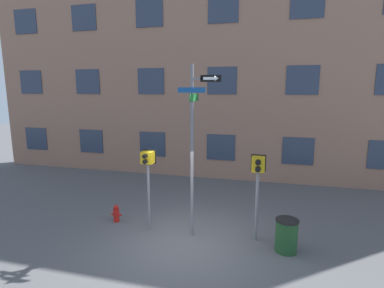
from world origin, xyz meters
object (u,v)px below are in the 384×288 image
(pedestrian_signal_left, at_px, (148,168))
(pedestrian_signal_right, at_px, (258,174))
(street_sign_pole, at_px, (194,139))
(fire_hydrant, at_px, (116,213))
(trash_bin, at_px, (286,235))

(pedestrian_signal_left, bearing_deg, pedestrian_signal_right, 2.42)
(street_sign_pole, xyz_separation_m, pedestrian_signal_left, (-1.39, -0.02, -0.90))
(fire_hydrant, bearing_deg, pedestrian_signal_left, -12.14)
(street_sign_pole, relative_size, fire_hydrant, 8.64)
(trash_bin, bearing_deg, street_sign_pole, 173.86)
(pedestrian_signal_left, relative_size, fire_hydrant, 4.36)
(trash_bin, bearing_deg, pedestrian_signal_left, 176.25)
(street_sign_pole, bearing_deg, pedestrian_signal_left, -179.33)
(fire_hydrant, bearing_deg, pedestrian_signal_right, -1.77)
(street_sign_pole, distance_m, pedestrian_signal_left, 1.65)
(pedestrian_signal_right, xyz_separation_m, trash_bin, (0.80, -0.39, -1.51))
(pedestrian_signal_left, relative_size, pedestrian_signal_right, 1.00)
(street_sign_pole, distance_m, pedestrian_signal_right, 1.98)
(street_sign_pole, relative_size, trash_bin, 5.51)
(street_sign_pole, bearing_deg, fire_hydrant, 174.54)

